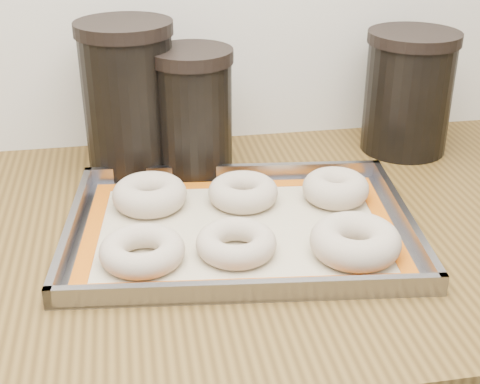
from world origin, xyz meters
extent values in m
cube|color=brown|center=(0.00, 1.68, 0.88)|extent=(3.06, 0.68, 0.04)
cube|color=gray|center=(-0.10, 1.66, 0.90)|extent=(0.49, 0.38, 0.00)
cube|color=gray|center=(-0.08, 1.81, 0.91)|extent=(0.46, 0.06, 0.02)
cube|color=gray|center=(-0.12, 1.50, 0.91)|extent=(0.46, 0.06, 0.02)
cube|color=gray|center=(-0.32, 1.68, 0.91)|extent=(0.05, 0.33, 0.02)
cube|color=gray|center=(0.12, 1.63, 0.91)|extent=(0.05, 0.33, 0.02)
cube|color=#C6B793|center=(-0.10, 1.66, 0.90)|extent=(0.45, 0.34, 0.00)
cube|color=#C0570C|center=(-0.08, 1.79, 0.91)|extent=(0.42, 0.07, 0.00)
cube|color=#C0570C|center=(-0.12, 1.52, 0.91)|extent=(0.42, 0.07, 0.00)
cube|color=#C0570C|center=(-0.30, 1.68, 0.91)|extent=(0.05, 0.25, 0.00)
cube|color=#C0570C|center=(0.10, 1.63, 0.91)|extent=(0.05, 0.25, 0.00)
torus|color=#BCA992|center=(-0.23, 1.59, 0.92)|extent=(0.14, 0.14, 0.03)
torus|color=#BCA992|center=(-0.12, 1.59, 0.92)|extent=(0.12, 0.12, 0.03)
torus|color=#BCA992|center=(0.03, 1.56, 0.92)|extent=(0.13, 0.13, 0.04)
torus|color=#BCA992|center=(-0.22, 1.74, 0.92)|extent=(0.13, 0.13, 0.04)
torus|color=#BCA992|center=(-0.08, 1.73, 0.92)|extent=(0.12, 0.12, 0.04)
torus|color=#BCA992|center=(0.05, 1.71, 0.92)|extent=(0.11, 0.11, 0.04)
cylinder|color=black|center=(-0.23, 1.89, 1.01)|extent=(0.14, 0.14, 0.22)
cylinder|color=black|center=(-0.23, 1.89, 1.13)|extent=(0.15, 0.15, 0.02)
cylinder|color=black|center=(-0.14, 1.87, 0.99)|extent=(0.12, 0.12, 0.18)
cylinder|color=black|center=(-0.14, 1.87, 1.09)|extent=(0.13, 0.13, 0.02)
cylinder|color=black|center=(0.23, 1.89, 0.99)|extent=(0.14, 0.14, 0.19)
cylinder|color=black|center=(0.23, 1.89, 1.09)|extent=(0.15, 0.15, 0.02)
camera|label=1|loc=(-0.24, 0.88, 1.36)|focal=50.00mm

